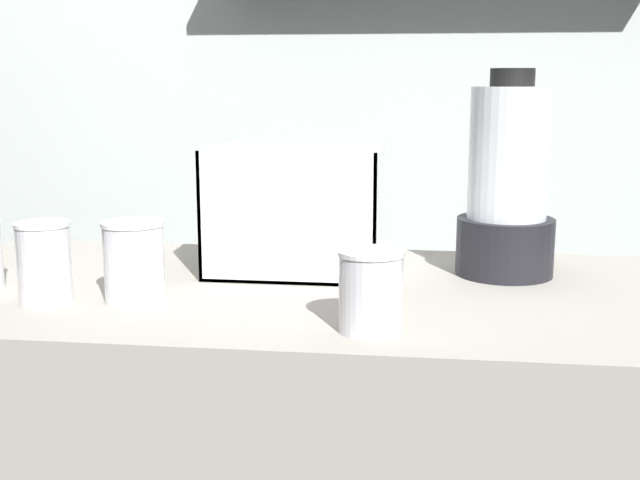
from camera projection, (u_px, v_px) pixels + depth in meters
name	position (u px, v px, depth m)	size (l,w,h in m)	color
back_wall_unit	(362.00, 69.00, 1.99)	(2.60, 0.24, 2.50)	silver
carrot_display_bin	(296.00, 230.00, 1.43)	(0.30, 0.23, 0.22)	white
blender_pitcher	(507.00, 190.00, 1.38)	(0.17, 0.17, 0.35)	black
juice_cup_mango_left	(44.00, 267.00, 1.22)	(0.08, 0.08, 0.13)	white
juice_cup_orange_middle	(134.00, 265.00, 1.22)	(0.10, 0.10, 0.13)	white
juice_cup_beet_right	(371.00, 296.00, 1.08)	(0.09, 0.09, 0.11)	white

